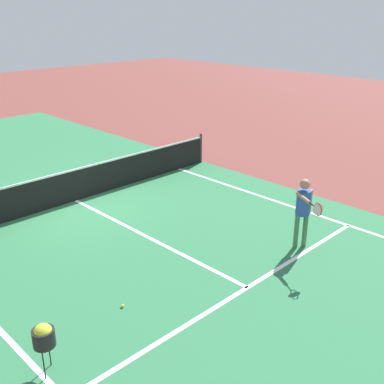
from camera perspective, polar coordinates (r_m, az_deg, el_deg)
ground_plane at (r=14.03m, az=-13.96°, el=-1.03°), size 60.00×60.00×0.00m
court_surface_inbounds at (r=14.03m, az=-13.96°, el=-1.03°), size 10.62×24.40×0.00m
line_sideline_left at (r=7.84m, az=-16.98°, el=-21.36°), size 0.10×11.89×0.01m
line_sideline_right at (r=12.93m, az=16.74°, el=-3.29°), size 0.10×11.89×0.01m
line_service_near at (r=9.63m, az=6.77°, el=-11.49°), size 8.22×0.10×0.01m
line_center_service at (r=11.60m, az=-5.65°, el=-5.36°), size 0.10×6.40×0.01m
net at (r=13.85m, az=-14.14°, el=0.85°), size 10.48×0.09×1.07m
player_near at (r=10.87m, az=13.43°, el=-1.67°), size 0.90×1.01×1.69m
ball_hopper at (r=7.61m, az=-17.64°, el=-16.36°), size 0.34×0.34×0.87m
tennis_ball_mid_court at (r=9.10m, az=-8.47°, el=-13.56°), size 0.07×0.07×0.07m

